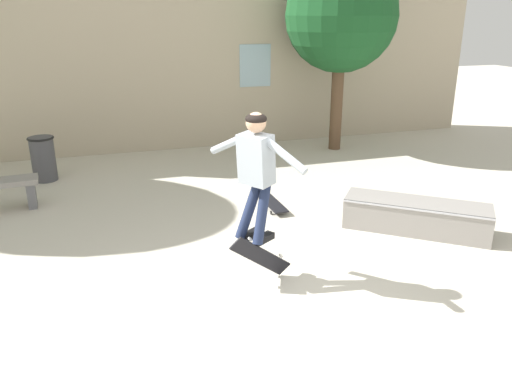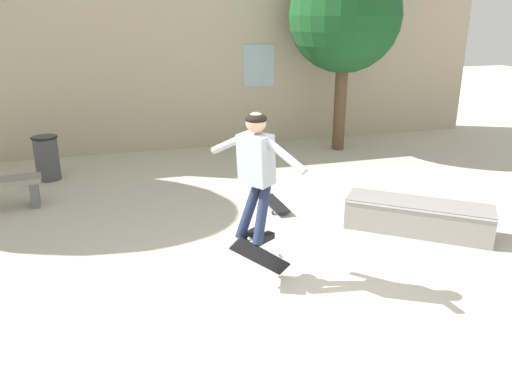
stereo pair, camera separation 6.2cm
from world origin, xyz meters
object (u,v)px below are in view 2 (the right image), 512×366
(skateboard_flipping, at_px, (261,256))
(skateboard_resting, at_px, (274,203))
(tree_right, at_px, (345,16))
(trash_bin, at_px, (47,157))
(skater, at_px, (256,166))
(skate_ledge, at_px, (418,217))

(skateboard_flipping, height_order, skateboard_resting, skateboard_flipping)
(tree_right, xyz_separation_m, skateboard_resting, (-2.44, -2.90, -2.68))
(trash_bin, distance_m, skater, 5.17)
(tree_right, bearing_deg, skate_ledge, -101.40)
(skate_ledge, relative_size, skateboard_resting, 2.29)
(skateboard_flipping, relative_size, skateboard_resting, 0.90)
(skateboard_resting, bearing_deg, trash_bin, 52.79)
(tree_right, bearing_deg, trash_bin, -175.50)
(trash_bin, bearing_deg, skate_ledge, -37.48)
(tree_right, bearing_deg, skater, -124.21)
(trash_bin, relative_size, skateboard_resting, 0.98)
(skateboard_flipping, bearing_deg, skate_ledge, 5.55)
(skate_ledge, relative_size, trash_bin, 2.33)
(tree_right, relative_size, skateboard_resting, 4.87)
(skate_ledge, bearing_deg, trash_bin, -179.28)
(skater, xyz_separation_m, skateboard_flipping, (0.02, -0.09, -1.00))
(skate_ledge, bearing_deg, skater, -128.15)
(trash_bin, height_order, skater, skater)
(skater, bearing_deg, skate_ledge, -19.63)
(skater, bearing_deg, skateboard_flipping, -107.74)
(tree_right, xyz_separation_m, skater, (-3.32, -4.88, -1.43))
(tree_right, distance_m, skate_ledge, 5.05)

